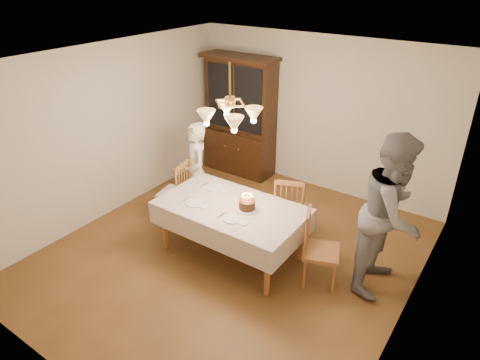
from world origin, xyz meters
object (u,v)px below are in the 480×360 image
Objects in this scene: china_hutch at (240,118)px; elderly_woman at (196,172)px; dining_table at (231,211)px; chair_far_side at (289,211)px; birthday_cake at (247,205)px.

elderly_woman is (0.43, -1.77, -0.27)m from china_hutch.
china_hutch is at bearing 122.31° from dining_table.
chair_far_side reaches higher than birthday_cake.
elderly_woman is at bearing -76.26° from china_hutch.
birthday_cake is (-0.23, -0.74, 0.37)m from chair_far_side.
elderly_woman is 1.29m from birthday_cake.
birthday_cake reaches higher than dining_table.
dining_table is 1.11m from elderly_woman.
china_hutch reaches higher than elderly_woman.
chair_far_side is 3.33× the size of birthday_cake.
birthday_cake is at bearing -53.37° from china_hutch.
dining_table is at bearing -119.30° from chair_far_side.
china_hutch is 7.20× the size of birthday_cake.
birthday_cake is at bearing -106.90° from chair_far_side.
elderly_woman is (-1.44, -0.30, 0.33)m from chair_far_side.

